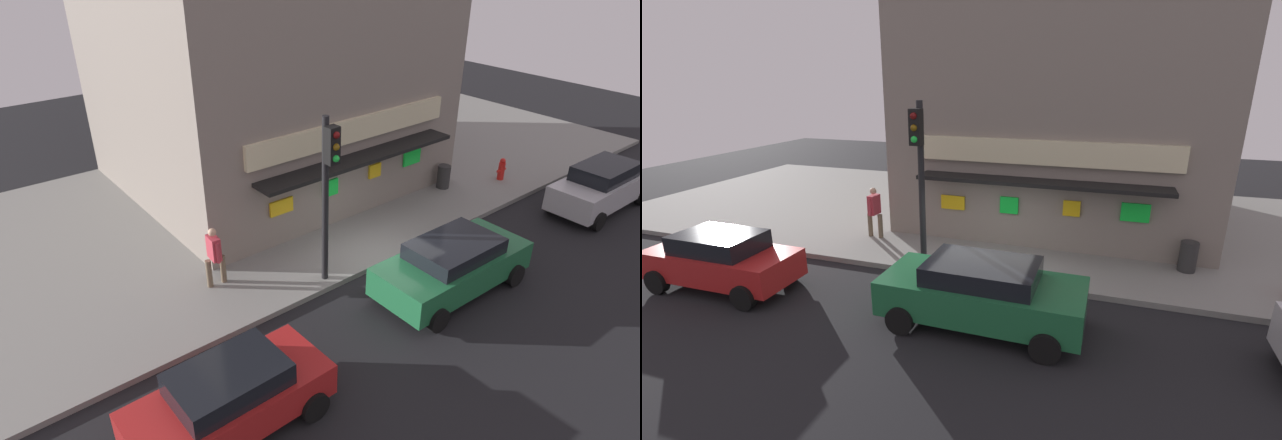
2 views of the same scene
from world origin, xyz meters
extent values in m
plane|color=black|center=(0.00, 0.00, 0.00)|extent=(49.39, 49.39, 0.00)
cube|color=gray|center=(0.00, 6.09, 0.08)|extent=(32.93, 12.19, 0.16)
cube|color=gray|center=(1.06, 7.41, 4.21)|extent=(10.44, 9.45, 8.08)
cube|color=beige|center=(1.06, 2.60, 3.26)|extent=(7.93, 0.16, 0.74)
cube|color=black|center=(1.06, 2.25, 2.41)|extent=(7.52, 0.90, 0.12)
cube|color=yellow|center=(-1.76, 2.62, 1.47)|extent=(0.81, 0.08, 0.46)
cube|color=#19E53F|center=(0.13, 2.62, 1.54)|extent=(0.59, 0.08, 0.54)
cube|color=yellow|center=(2.07, 2.62, 1.61)|extent=(0.51, 0.08, 0.48)
cube|color=#19E53F|center=(3.87, 2.62, 1.65)|extent=(0.80, 0.08, 0.55)
cylinder|color=black|center=(-1.89, 0.41, 2.49)|extent=(0.18, 0.18, 4.66)
cube|color=black|center=(-1.89, 0.16, 4.15)|extent=(0.32, 0.28, 0.95)
sphere|color=maroon|center=(-1.89, 0.01, 4.45)|extent=(0.18, 0.18, 0.18)
sphere|color=brown|center=(-1.89, 0.01, 4.15)|extent=(0.18, 0.18, 0.18)
sphere|color=#1ED83F|center=(-1.89, 0.01, 3.85)|extent=(0.18, 0.18, 0.18)
cylinder|color=red|center=(7.70, 1.39, 0.51)|extent=(0.25, 0.25, 0.69)
sphere|color=red|center=(7.70, 1.39, 0.92)|extent=(0.21, 0.21, 0.21)
cylinder|color=red|center=(7.51, 1.39, 0.54)|extent=(0.12, 0.10, 0.10)
cylinder|color=red|center=(7.89, 1.39, 0.54)|extent=(0.12, 0.10, 0.10)
cylinder|color=#2D2D2D|center=(5.37, 2.30, 0.60)|extent=(0.48, 0.48, 0.87)
cylinder|color=brown|center=(-4.18, 2.00, 0.57)|extent=(0.17, 0.17, 0.82)
cylinder|color=brown|center=(-4.58, 2.03, 0.57)|extent=(0.17, 0.17, 0.82)
cube|color=#B2333F|center=(-4.38, 2.02, 1.32)|extent=(0.27, 0.48, 0.66)
sphere|color=tan|center=(-4.38, 2.02, 1.79)|extent=(0.22, 0.22, 0.22)
cylinder|color=#B2333F|center=(-4.36, 2.27, 1.28)|extent=(0.11, 0.11, 0.60)
cylinder|color=#B2333F|center=(-4.40, 1.77, 1.28)|extent=(0.11, 0.11, 0.60)
cube|color=#B7B7BC|center=(8.54, -2.05, 0.75)|extent=(4.40, 1.72, 0.85)
cube|color=black|center=(8.54, -2.05, 1.42)|extent=(2.38, 1.42, 0.50)
cylinder|color=black|center=(10.09, -1.24, 0.32)|extent=(0.64, 0.23, 0.64)
cylinder|color=black|center=(7.02, -1.20, 0.32)|extent=(0.64, 0.23, 0.64)
cylinder|color=black|center=(7.00, -2.85, 0.32)|extent=(0.64, 0.23, 0.64)
cube|color=#AD1E1E|center=(-6.49, -2.35, 0.69)|extent=(4.02, 1.72, 0.73)
cube|color=black|center=(-6.49, -2.35, 1.29)|extent=(2.18, 1.43, 0.48)
cylinder|color=black|center=(-5.10, -1.50, 0.32)|extent=(0.64, 0.23, 0.64)
cylinder|color=black|center=(-5.08, -3.18, 0.32)|extent=(0.64, 0.23, 0.64)
cylinder|color=black|center=(-7.90, -1.53, 0.32)|extent=(0.64, 0.23, 0.64)
cube|color=#1E6038|center=(0.56, -2.00, 0.72)|extent=(4.54, 1.95, 0.80)
cube|color=black|center=(0.56, -2.00, 1.33)|extent=(2.46, 1.62, 0.42)
cylinder|color=black|center=(2.16, -1.07, 0.32)|extent=(0.64, 0.23, 0.64)
cylinder|color=black|center=(2.13, -2.96, 0.32)|extent=(0.64, 0.23, 0.64)
cylinder|color=black|center=(-1.01, -1.03, 0.32)|extent=(0.64, 0.23, 0.64)
cylinder|color=black|center=(-1.03, -2.93, 0.32)|extent=(0.64, 0.23, 0.64)
camera|label=1|loc=(-9.90, -9.37, 8.78)|focal=30.59mm
camera|label=2|loc=(2.90, -10.42, 5.33)|focal=24.36mm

